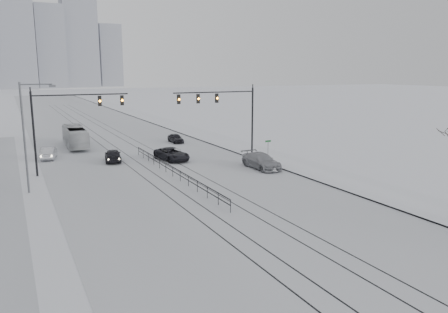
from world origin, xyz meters
TOP-DOWN VIEW (x-y plane):
  - road at (0.00, 60.00)m, footprint 22.00×260.00m
  - sidewalk_east at (13.50, 60.00)m, footprint 5.00×260.00m
  - curb at (11.05, 60.00)m, footprint 0.10×260.00m
  - tram_rails at (-0.00, 40.00)m, footprint 5.30×180.00m
  - skyline at (5.02, 273.63)m, footprint 96.00×48.00m
  - traffic_mast_ne at (8.15, 34.99)m, footprint 9.60×0.37m
  - traffic_mast_nw at (-8.52, 36.00)m, footprint 9.10×0.37m
  - street_light_west at (-12.20, 30.00)m, footprint 2.73×0.25m
  - median_fence at (0.00, 30.00)m, footprint 0.06×24.00m
  - street_sign at (11.80, 32.00)m, footprint 0.70×0.06m
  - sedan_sb_inner at (-3.54, 39.52)m, footprint 2.40×4.45m
  - sedan_sb_outer at (-9.78, 44.38)m, footprint 2.25×4.42m
  - sedan_nb_front at (2.54, 37.41)m, footprint 3.19×5.38m
  - sedan_nb_right at (9.37, 29.39)m, footprint 2.29×5.41m
  - sedan_nb_far at (7.19, 48.92)m, footprint 1.54×3.69m
  - box_truck at (-5.90, 51.29)m, footprint 2.55×10.01m

SIDE VIEW (x-z plane):
  - road at x=0.00m, z-range 0.00..0.02m
  - tram_rails at x=0.00m, z-range 0.02..0.03m
  - curb at x=11.05m, z-range 0.00..0.12m
  - sidewalk_east at x=13.50m, z-range 0.00..0.16m
  - median_fence at x=0.00m, z-range 0.03..1.03m
  - sedan_nb_far at x=7.19m, z-range 0.00..1.25m
  - sedan_sb_outer at x=-9.78m, z-range 0.00..1.39m
  - sedan_nb_front at x=2.54m, z-range 0.00..1.40m
  - sedan_sb_inner at x=-3.54m, z-range 0.00..1.44m
  - sedan_nb_right at x=9.37m, z-range 0.00..1.56m
  - box_truck at x=-5.90m, z-range 0.00..2.78m
  - street_sign at x=11.80m, z-range 0.41..2.81m
  - street_light_west at x=-12.20m, z-range 0.71..9.71m
  - traffic_mast_nw at x=-8.52m, z-range 1.57..9.57m
  - traffic_mast_ne at x=8.15m, z-range 1.76..9.76m
  - skyline at x=5.02m, z-range -5.35..66.65m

